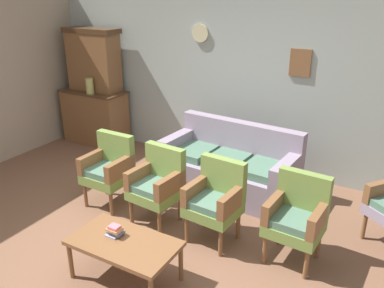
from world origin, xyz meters
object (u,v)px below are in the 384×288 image
at_px(vase_on_cabinet, 90,86).
at_px(coffee_table, 124,245).
at_px(armchair_near_couch_end, 297,215).
at_px(book_stack_on_table, 115,231).
at_px(floral_couch, 230,168).
at_px(armchair_row_middle, 158,182).
at_px(armchair_near_cabinet, 109,167).
at_px(side_cabinet, 96,117).
at_px(armchair_by_doorway, 216,198).

xyz_separation_m(vase_on_cabinet, coffee_table, (2.59, -2.42, -0.68)).
distance_m(armchair_near_couch_end, book_stack_on_table, 1.76).
relative_size(vase_on_cabinet, floral_couch, 0.14).
relative_size(armchair_row_middle, coffee_table, 0.90).
height_order(vase_on_cabinet, armchair_row_middle, vase_on_cabinet).
height_order(armchair_near_couch_end, coffee_table, armchair_near_couch_end).
bearing_deg(floral_couch, vase_on_cabinet, 173.27).
xyz_separation_m(armchair_near_couch_end, book_stack_on_table, (-1.41, -1.06, -0.03)).
distance_m(armchair_near_cabinet, coffee_table, 1.49).
distance_m(floral_couch, armchair_row_middle, 1.19).
xyz_separation_m(side_cabinet, vase_on_cabinet, (0.10, -0.18, 0.59)).
height_order(armchair_row_middle, armchair_near_couch_end, same).
height_order(armchair_row_middle, armchair_by_doorway, same).
bearing_deg(armchair_by_doorway, coffee_table, -113.66).
bearing_deg(armchair_by_doorway, vase_on_cabinet, 154.88).
height_order(side_cabinet, coffee_table, side_cabinet).
height_order(floral_couch, book_stack_on_table, floral_couch).
height_order(coffee_table, book_stack_on_table, book_stack_on_table).
relative_size(side_cabinet, book_stack_on_table, 7.82).
bearing_deg(vase_on_cabinet, coffee_table, -43.03).
distance_m(side_cabinet, vase_on_cabinet, 0.63).
height_order(armchair_near_couch_end, book_stack_on_table, armchair_near_couch_end).
bearing_deg(armchair_by_doorway, book_stack_on_table, -120.40).
bearing_deg(armchair_by_doorway, floral_couch, 106.50).
xyz_separation_m(vase_on_cabinet, armchair_row_middle, (2.29, -1.43, -0.56)).
height_order(side_cabinet, armchair_row_middle, side_cabinet).
bearing_deg(vase_on_cabinet, armchair_near_couch_end, -19.00).
xyz_separation_m(armchair_near_couch_end, coffee_table, (-1.28, -1.09, -0.12)).
bearing_deg(book_stack_on_table, vase_on_cabinet, 135.87).
xyz_separation_m(armchair_near_cabinet, armchair_row_middle, (0.76, -0.05, 0.00)).
distance_m(vase_on_cabinet, armchair_near_couch_end, 4.14).
height_order(floral_couch, armchair_by_doorway, same).
bearing_deg(armchair_row_middle, vase_on_cabinet, 148.11).
bearing_deg(armchair_near_cabinet, armchair_by_doorway, -1.59).
xyz_separation_m(side_cabinet, book_stack_on_table, (2.57, -2.56, 0.00)).
relative_size(floral_couch, coffee_table, 1.83).
xyz_separation_m(side_cabinet, armchair_by_doorway, (3.13, -1.60, 0.03)).
bearing_deg(floral_couch, book_stack_on_table, -96.66).
distance_m(vase_on_cabinet, book_stack_on_table, 3.48).
distance_m(armchair_row_middle, coffee_table, 1.05).
xyz_separation_m(vase_on_cabinet, armchair_by_doorway, (3.03, -1.42, -0.56)).
relative_size(floral_couch, armchair_row_middle, 2.04).
xyz_separation_m(vase_on_cabinet, book_stack_on_table, (2.46, -2.39, -0.59)).
bearing_deg(coffee_table, armchair_by_doorway, 66.34).
relative_size(armchair_near_cabinet, book_stack_on_table, 6.09).
relative_size(armchair_by_doorway, armchair_near_couch_end, 1.00).
height_order(armchair_by_doorway, book_stack_on_table, armchair_by_doorway).
bearing_deg(vase_on_cabinet, floral_couch, -6.73).
distance_m(vase_on_cabinet, coffee_table, 3.61).
xyz_separation_m(floral_couch, armchair_near_couch_end, (1.17, -1.02, 0.17)).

